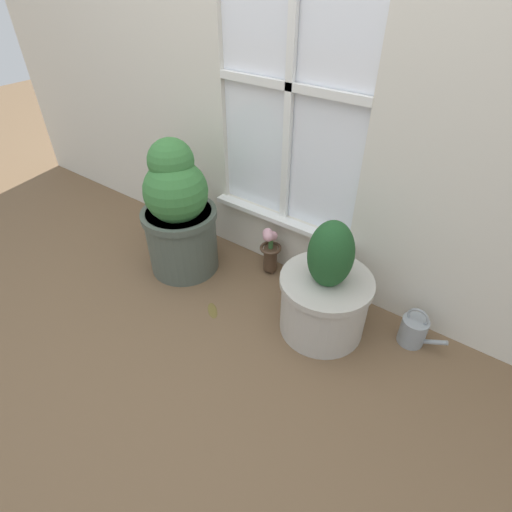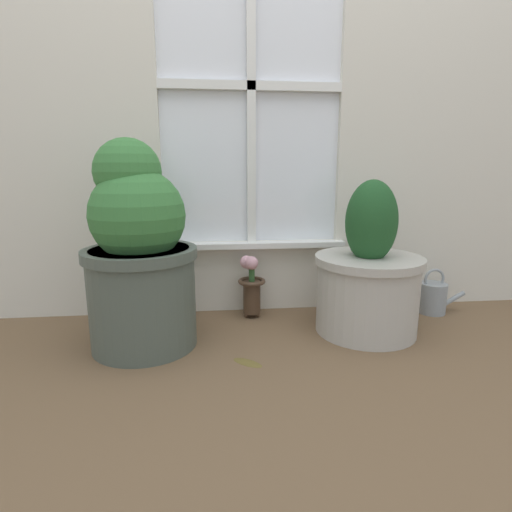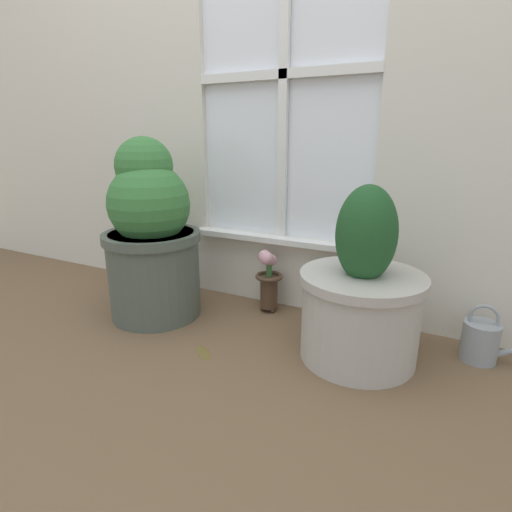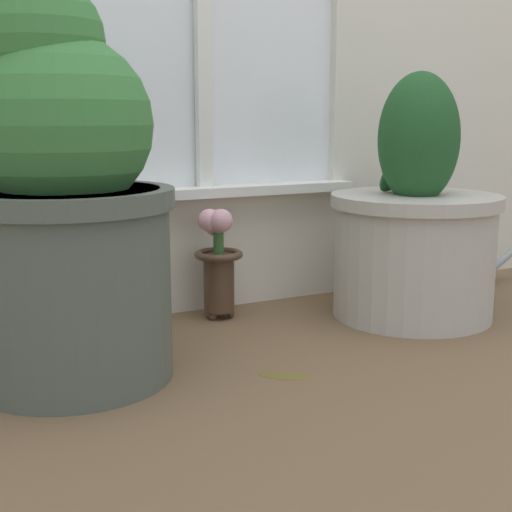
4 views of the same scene
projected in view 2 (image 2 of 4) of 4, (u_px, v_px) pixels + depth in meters
The scene contains 7 objects.
ground_plane at pixel (271, 376), 1.23m from camera, with size 10.00×10.00×0.00m, color brown.
wall_with_window at pixel (251, 5), 1.58m from camera, with size 4.40×0.10×2.50m.
potted_plant_left at pixel (139, 254), 1.39m from camera, with size 0.39×0.39×0.73m.
potted_plant_right at pixel (368, 278), 1.54m from camera, with size 0.41×0.41×0.59m.
flower_vase at pixel (251, 283), 1.70m from camera, with size 0.12×0.12×0.27m.
watering_can at pixel (433, 297), 1.77m from camera, with size 0.21×0.12×0.20m.
fallen_leaf at pixel (248, 362), 1.32m from camera, with size 0.11×0.10×0.01m.
Camera 2 is at (-0.16, -1.11, 0.62)m, focal length 28.00 mm.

